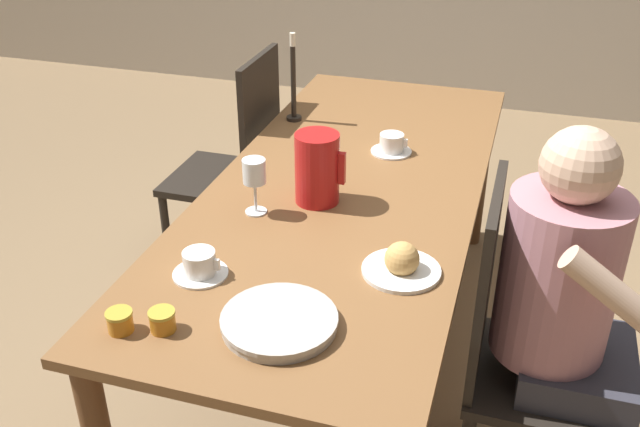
% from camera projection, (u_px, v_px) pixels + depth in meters
% --- Properties ---
extents(ground_plane, '(20.00, 20.00, 0.00)m').
position_uv_depth(ground_plane, '(344.00, 355.00, 2.71)').
color(ground_plane, '#7F6647').
extents(dining_table, '(0.86, 2.09, 0.74)m').
position_uv_depth(dining_table, '(347.00, 206.00, 2.39)').
color(dining_table, brown).
rests_on(dining_table, ground_plane).
extents(chair_person_side, '(0.42, 0.42, 0.98)m').
position_uv_depth(chair_person_side, '(520.00, 350.00, 1.96)').
color(chair_person_side, black).
rests_on(chair_person_side, ground_plane).
extents(chair_opposite, '(0.42, 0.42, 0.98)m').
position_uv_depth(chair_opposite, '(237.00, 164.00, 3.01)').
color(chair_opposite, black).
rests_on(chair_opposite, ground_plane).
extents(person_seated, '(0.39, 0.41, 1.17)m').
position_uv_depth(person_seated, '(567.00, 302.00, 1.85)').
color(person_seated, '#33333D').
rests_on(person_seated, ground_plane).
extents(red_pitcher, '(0.16, 0.14, 0.22)m').
position_uv_depth(red_pitcher, '(317.00, 168.00, 2.18)').
color(red_pitcher, red).
rests_on(red_pitcher, dining_table).
extents(wine_glass_water, '(0.07, 0.07, 0.18)m').
position_uv_depth(wine_glass_water, '(254.00, 174.00, 2.11)').
color(wine_glass_water, white).
rests_on(wine_glass_water, dining_table).
extents(teacup_near_person, '(0.15, 0.15, 0.07)m').
position_uv_depth(teacup_near_person, '(200.00, 265.00, 1.86)').
color(teacup_near_person, white).
rests_on(teacup_near_person, dining_table).
extents(teacup_across, '(0.15, 0.15, 0.07)m').
position_uv_depth(teacup_across, '(392.00, 145.00, 2.54)').
color(teacup_across, white).
rests_on(teacup_across, dining_table).
extents(serving_tray, '(0.28, 0.28, 0.03)m').
position_uv_depth(serving_tray, '(279.00, 322.00, 1.68)').
color(serving_tray, '#B7B2A8').
rests_on(serving_tray, dining_table).
extents(bread_plate, '(0.21, 0.21, 0.09)m').
position_uv_depth(bread_plate, '(402.00, 264.00, 1.87)').
color(bread_plate, white).
rests_on(bread_plate, dining_table).
extents(jam_jar_amber, '(0.06, 0.06, 0.05)m').
position_uv_depth(jam_jar_amber, '(162.00, 320.00, 1.66)').
color(jam_jar_amber, '#C67A1E').
rests_on(jam_jar_amber, dining_table).
extents(jam_jar_red, '(0.06, 0.06, 0.05)m').
position_uv_depth(jam_jar_red, '(120.00, 320.00, 1.66)').
color(jam_jar_red, '#C67A1E').
rests_on(jam_jar_red, dining_table).
extents(candlestick_tall, '(0.06, 0.06, 0.35)m').
position_uv_depth(candlestick_tall, '(293.00, 87.00, 2.76)').
color(candlestick_tall, black).
rests_on(candlestick_tall, dining_table).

